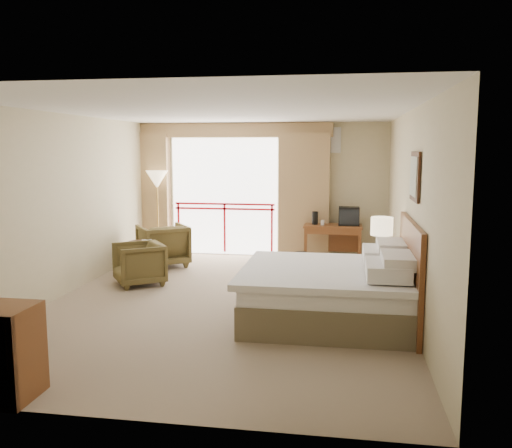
% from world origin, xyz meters
% --- Properties ---
extents(floor, '(7.00, 7.00, 0.00)m').
position_xyz_m(floor, '(0.00, 0.00, 0.00)').
color(floor, '#86735C').
rests_on(floor, ground).
extents(ceiling, '(7.00, 7.00, 0.00)m').
position_xyz_m(ceiling, '(0.00, 0.00, 2.70)').
color(ceiling, white).
rests_on(ceiling, wall_back).
extents(wall_back, '(5.00, 0.00, 5.00)m').
position_xyz_m(wall_back, '(0.00, 3.50, 1.35)').
color(wall_back, '#C3B58D').
rests_on(wall_back, ground).
extents(wall_front, '(5.00, 0.00, 5.00)m').
position_xyz_m(wall_front, '(0.00, -3.50, 1.35)').
color(wall_front, '#C3B58D').
rests_on(wall_front, ground).
extents(wall_left, '(0.00, 7.00, 7.00)m').
position_xyz_m(wall_left, '(-2.50, 0.00, 1.35)').
color(wall_left, '#C3B58D').
rests_on(wall_left, ground).
extents(wall_right, '(0.00, 7.00, 7.00)m').
position_xyz_m(wall_right, '(2.50, 0.00, 1.35)').
color(wall_right, '#C3B58D').
rests_on(wall_right, ground).
extents(balcony_door, '(2.40, 0.00, 2.40)m').
position_xyz_m(balcony_door, '(-0.80, 3.48, 1.20)').
color(balcony_door, white).
rests_on(balcony_door, wall_back).
extents(balcony_railing, '(2.09, 0.03, 1.02)m').
position_xyz_m(balcony_railing, '(-0.80, 3.46, 0.81)').
color(balcony_railing, '#AE0E1B').
rests_on(balcony_railing, wall_back).
extents(curtain_left, '(1.00, 0.26, 2.50)m').
position_xyz_m(curtain_left, '(-2.45, 3.35, 1.25)').
color(curtain_left, olive).
rests_on(curtain_left, wall_back).
extents(curtain_right, '(1.00, 0.26, 2.50)m').
position_xyz_m(curtain_right, '(0.85, 3.35, 1.25)').
color(curtain_right, olive).
rests_on(curtain_right, wall_back).
extents(valance, '(4.40, 0.22, 0.28)m').
position_xyz_m(valance, '(-0.80, 3.38, 2.55)').
color(valance, olive).
rests_on(valance, wall_back).
extents(hvac_vent, '(0.50, 0.04, 0.50)m').
position_xyz_m(hvac_vent, '(1.30, 3.47, 2.35)').
color(hvac_vent, silver).
rests_on(hvac_vent, wall_back).
extents(bed, '(2.13, 2.06, 0.97)m').
position_xyz_m(bed, '(1.50, -0.60, 0.38)').
color(bed, brown).
rests_on(bed, floor).
extents(headboard, '(0.06, 2.10, 1.30)m').
position_xyz_m(headboard, '(2.46, -0.60, 0.65)').
color(headboard, '#5B2C14').
rests_on(headboard, wall_right).
extents(framed_art, '(0.04, 0.72, 0.60)m').
position_xyz_m(framed_art, '(2.47, -0.60, 1.85)').
color(framed_art, '#31190B').
rests_on(framed_art, wall_right).
extents(nightstand, '(0.42, 0.50, 0.59)m').
position_xyz_m(nightstand, '(2.19, 0.66, 0.29)').
color(nightstand, '#5B2C14').
rests_on(nightstand, floor).
extents(table_lamp, '(0.33, 0.33, 0.58)m').
position_xyz_m(table_lamp, '(2.19, 0.71, 1.03)').
color(table_lamp, tan).
rests_on(table_lamp, nightstand).
extents(phone, '(0.20, 0.17, 0.08)m').
position_xyz_m(phone, '(2.14, 0.51, 0.62)').
color(phone, black).
rests_on(phone, nightstand).
extents(desk, '(1.11, 0.54, 0.73)m').
position_xyz_m(desk, '(1.44, 3.07, 0.57)').
color(desk, '#5B2C14').
rests_on(desk, floor).
extents(tv, '(0.39, 0.31, 0.35)m').
position_xyz_m(tv, '(1.74, 3.02, 0.90)').
color(tv, black).
rests_on(tv, desk).
extents(coffee_maker, '(0.13, 0.13, 0.26)m').
position_xyz_m(coffee_maker, '(1.09, 3.03, 0.85)').
color(coffee_maker, black).
rests_on(coffee_maker, desk).
extents(cup, '(0.07, 0.07, 0.10)m').
position_xyz_m(cup, '(1.24, 2.98, 0.77)').
color(cup, white).
rests_on(cup, desk).
extents(wastebasket, '(0.24, 0.24, 0.27)m').
position_xyz_m(wastebasket, '(0.87, 2.52, 0.13)').
color(wastebasket, black).
rests_on(wastebasket, floor).
extents(armchair_far, '(1.18, 1.19, 0.79)m').
position_xyz_m(armchair_far, '(-1.69, 2.16, 0.00)').
color(armchair_far, '#463A1B').
rests_on(armchair_far, floor).
extents(armchair_near, '(1.03, 1.03, 0.68)m').
position_xyz_m(armchair_near, '(-1.61, 0.73, 0.00)').
color(armchair_near, '#463A1B').
rests_on(armchair_near, floor).
extents(side_table, '(0.52, 0.52, 0.57)m').
position_xyz_m(side_table, '(-1.84, 1.49, 0.39)').
color(side_table, '#31190B').
rests_on(side_table, floor).
extents(book, '(0.26, 0.28, 0.02)m').
position_xyz_m(book, '(-1.84, 1.49, 0.57)').
color(book, white).
rests_on(book, side_table).
extents(floor_lamp, '(0.44, 0.44, 1.74)m').
position_xyz_m(floor_lamp, '(-2.12, 3.13, 1.50)').
color(floor_lamp, tan).
rests_on(floor_lamp, floor).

